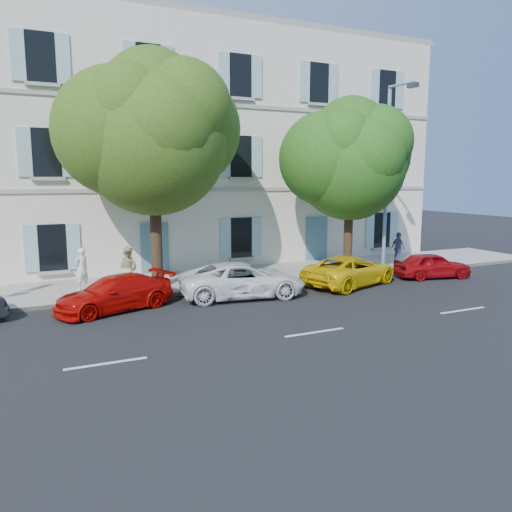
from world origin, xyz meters
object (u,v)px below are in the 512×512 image
tree_left (153,141)px  pedestrian_a (82,269)px  car_yellow_supercar (350,270)px  tree_right (350,165)px  car_red_hatchback (432,265)px  pedestrian_c (398,248)px  car_red_coupe (115,293)px  pedestrian_b (128,269)px  car_white_coupe (243,280)px  street_lamp (389,168)px

tree_left → pedestrian_a: (-2.82, 0.82, -4.97)m
car_yellow_supercar → tree_right: 4.96m
car_red_hatchback → pedestrian_c: 3.15m
car_red_coupe → pedestrian_c: 15.08m
car_red_coupe → pedestrian_b: pedestrian_b is taller
pedestrian_a → pedestrian_b: bearing=121.3°
car_white_coupe → pedestrian_a: size_ratio=2.87×
car_red_hatchback → pedestrian_b: pedestrian_b is taller
tree_left → pedestrian_b: 5.08m
pedestrian_c → tree_left: bearing=93.6°
car_white_coupe → car_red_hatchback: car_white_coupe is taller
tree_left → pedestrian_b: size_ratio=5.20×
car_yellow_supercar → tree_left: 9.69m
tree_left → car_white_coupe: bearing=-41.5°
tree_right → car_red_hatchback: bearing=-32.7°
car_yellow_supercar → pedestrian_a: size_ratio=2.76×
tree_right → pedestrian_a: (-11.70, 1.36, -4.12)m
pedestrian_c → car_yellow_supercar: bearing=120.9°
pedestrian_a → pedestrian_c: size_ratio=1.02×
car_red_hatchback → street_lamp: bearing=52.6°
pedestrian_c → street_lamp: bearing=127.5°
pedestrian_b → pedestrian_c: pedestrian_b is taller
car_white_coupe → tree_right: tree_right is taller
car_yellow_supercar → car_white_coupe: bearing=71.2°
car_red_hatchback → pedestrian_b: size_ratio=2.00×
tree_left → pedestrian_a: 5.77m
street_lamp → car_white_coupe: bearing=-170.0°
pedestrian_b → pedestrian_c: 13.92m
tree_left → tree_right: tree_left is taller
pedestrian_a → pedestrian_b: (1.65, -0.83, 0.03)m
car_yellow_supercar → pedestrian_a: bearing=53.8°
car_yellow_supercar → pedestrian_a: 11.04m
tree_left → tree_right: bearing=-3.4°
pedestrian_b → street_lamp: bearing=-143.0°
tree_right → car_red_coupe: bearing=-170.6°
street_lamp → pedestrian_b: (-11.91, 0.99, -3.97)m
car_red_coupe → car_red_hatchback: 14.18m
tree_left → tree_right: size_ratio=1.17×
car_white_coupe → pedestrian_c: bearing=-65.8°
car_yellow_supercar → street_lamp: size_ratio=0.54×
car_white_coupe → car_red_hatchback: 9.39m
car_red_hatchback → pedestrian_a: 15.32m
pedestrian_b → car_red_coupe: bearing=110.6°
car_white_coupe → street_lamp: size_ratio=0.57×
car_red_coupe → pedestrian_b: size_ratio=2.39×
tree_right → pedestrian_c: (3.87, 0.99, -4.14)m
car_yellow_supercar → pedestrian_c: size_ratio=2.82×
car_white_coupe → car_red_hatchback: bearing=-82.9°
pedestrian_a → pedestrian_c: pedestrian_a is taller
car_white_coupe → street_lamp: (8.02, 1.41, 4.32)m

